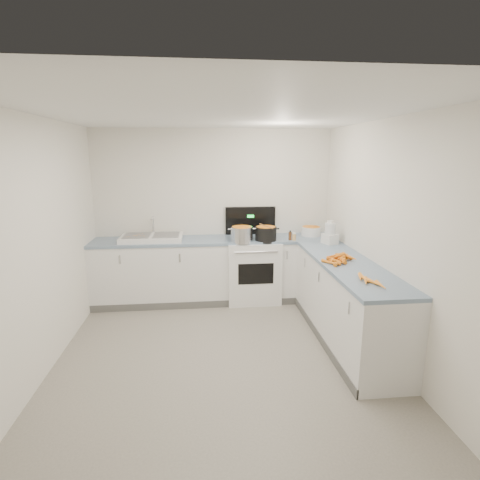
{
  "coord_description": "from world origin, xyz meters",
  "views": [
    {
      "loc": [
        -0.19,
        -3.6,
        2.13
      ],
      "look_at": [
        0.3,
        1.1,
        1.05
      ],
      "focal_mm": 28.0,
      "sensor_mm": 36.0,
      "label": 1
    }
  ],
  "objects": [
    {
      "name": "wall_right",
      "position": [
        1.75,
        0.0,
        1.25
      ],
      "size": [
        0.0,
        4.0,
        2.5
      ],
      "primitive_type": null,
      "rotation": [
        1.57,
        0.0,
        -1.57
      ],
      "color": "silver",
      "rests_on": "ground"
    },
    {
      "name": "counter_right",
      "position": [
        1.45,
        0.3,
        0.47
      ],
      "size": [
        0.62,
        2.2,
        0.94
      ],
      "color": "white",
      "rests_on": "ground"
    },
    {
      "name": "spice_jar",
      "position": [
        1.11,
        1.48,
        0.99
      ],
      "size": [
        0.05,
        0.05,
        0.09
      ],
      "primitive_type": "cylinder",
      "color": "#E5B266",
      "rests_on": "counter_back"
    },
    {
      "name": "counter_back",
      "position": [
        0.0,
        1.7,
        0.47
      ],
      "size": [
        3.5,
        0.62,
        0.94
      ],
      "color": "white",
      "rests_on": "ground"
    },
    {
      "name": "wooden_spoon",
      "position": [
        0.71,
        1.53,
        1.14
      ],
      "size": [
        0.13,
        0.37,
        0.02
      ],
      "primitive_type": "cylinder",
      "rotation": [
        1.57,
        0.0,
        0.31
      ],
      "color": "#AD7A47",
      "rests_on": "black_pot"
    },
    {
      "name": "mixing_bowl",
      "position": [
        1.44,
        1.77,
        1.01
      ],
      "size": [
        0.38,
        0.38,
        0.14
      ],
      "primitive_type": "cylinder",
      "rotation": [
        0.0,
        0.0,
        -0.38
      ],
      "color": "white",
      "rests_on": "counter_back"
    },
    {
      "name": "wall_left",
      "position": [
        -1.75,
        0.0,
        1.25
      ],
      "size": [
        0.0,
        4.0,
        2.5
      ],
      "primitive_type": null,
      "rotation": [
        1.57,
        0.0,
        1.57
      ],
      "color": "silver",
      "rests_on": "ground"
    },
    {
      "name": "sink",
      "position": [
        -0.9,
        1.7,
        0.98
      ],
      "size": [
        0.86,
        0.52,
        0.31
      ],
      "color": "white",
      "rests_on": "counter_back"
    },
    {
      "name": "stove",
      "position": [
        0.55,
        1.69,
        0.47
      ],
      "size": [
        0.76,
        0.65,
        1.36
      ],
      "color": "white",
      "rests_on": "ground"
    },
    {
      "name": "wall_back",
      "position": [
        0.0,
        2.0,
        1.25
      ],
      "size": [
        3.5,
        0.0,
        2.5
      ],
      "primitive_type": null,
      "rotation": [
        1.57,
        0.0,
        0.0
      ],
      "color": "silver",
      "rests_on": "ground"
    },
    {
      "name": "food_processor",
      "position": [
        1.55,
        1.23,
        1.08
      ],
      "size": [
        0.21,
        0.23,
        0.32
      ],
      "color": "white",
      "rests_on": "counter_right"
    },
    {
      "name": "extract_bottle",
      "position": [
        1.06,
        1.51,
        1.0
      ],
      "size": [
        0.05,
        0.05,
        0.11
      ],
      "primitive_type": "cylinder",
      "color": "#593319",
      "rests_on": "counter_back"
    },
    {
      "name": "ceiling",
      "position": [
        0.0,
        0.0,
        2.5
      ],
      "size": [
        3.5,
        4.0,
        0.0
      ],
      "primitive_type": null,
      "rotation": [
        3.14,
        0.0,
        0.0
      ],
      "color": "silver",
      "rests_on": "ground"
    },
    {
      "name": "steel_pot",
      "position": [
        0.37,
        1.51,
        1.03
      ],
      "size": [
        0.35,
        0.35,
        0.22
      ],
      "primitive_type": "cylinder",
      "rotation": [
        0.0,
        0.0,
        0.16
      ],
      "color": "silver",
      "rests_on": "stove"
    },
    {
      "name": "carrot_pile",
      "position": [
        1.35,
        0.35,
        0.98
      ],
      "size": [
        0.4,
        0.39,
        0.1
      ],
      "color": "orange",
      "rests_on": "counter_right"
    },
    {
      "name": "wall_front",
      "position": [
        0.0,
        -2.0,
        1.25
      ],
      "size": [
        3.5,
        0.0,
        2.5
      ],
      "primitive_type": null,
      "rotation": [
        -1.57,
        0.0,
        0.0
      ],
      "color": "silver",
      "rests_on": "ground"
    },
    {
      "name": "peeled_carrots",
      "position": [
        1.38,
        -0.37,
        0.96
      ],
      "size": [
        0.17,
        0.44,
        0.04
      ],
      "color": "orange",
      "rests_on": "counter_right"
    },
    {
      "name": "peelings",
      "position": [
        -1.09,
        1.67,
        1.02
      ],
      "size": [
        0.25,
        0.25,
        0.01
      ],
      "color": "tan",
      "rests_on": "sink"
    },
    {
      "name": "floor",
      "position": [
        0.0,
        0.0,
        0.0
      ],
      "size": [
        3.5,
        4.0,
        0.0
      ],
      "primitive_type": null,
      "color": "gray",
      "rests_on": "ground"
    },
    {
      "name": "black_pot",
      "position": [
        0.71,
        1.53,
        1.03
      ],
      "size": [
        0.31,
        0.31,
        0.21
      ],
      "primitive_type": "cylinder",
      "rotation": [
        0.0,
        0.0,
        -0.05
      ],
      "color": "black",
      "rests_on": "stove"
    }
  ]
}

